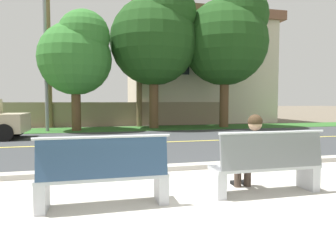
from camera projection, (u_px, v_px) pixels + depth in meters
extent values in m
plane|color=#665B4C|center=(132.00, 138.00, 11.60)|extent=(140.00, 140.00, 0.00)
cube|color=#B7B2A8|center=(192.00, 201.00, 4.23)|extent=(44.00, 3.60, 0.01)
cube|color=#ADA89E|center=(163.00, 168.00, 6.12)|extent=(44.00, 0.30, 0.11)
cube|color=#383A3D|center=(136.00, 143.00, 10.15)|extent=(52.00, 8.00, 0.01)
cube|color=#E0CC4C|center=(136.00, 143.00, 10.15)|extent=(48.00, 0.14, 0.01)
cube|color=#2D6026|center=(123.00, 129.00, 15.40)|extent=(48.00, 2.80, 0.02)
cube|color=silver|center=(42.00, 195.00, 3.84)|extent=(0.14, 0.40, 0.45)
cube|color=silver|center=(161.00, 186.00, 4.22)|extent=(0.14, 0.40, 0.45)
cube|color=silver|center=(104.00, 176.00, 4.02)|extent=(1.75, 0.44, 0.05)
cube|color=navy|center=(104.00, 158.00, 3.81)|extent=(1.68, 0.12, 0.52)
cylinder|color=silver|center=(104.00, 137.00, 3.78)|extent=(1.75, 0.04, 0.04)
cube|color=silver|center=(217.00, 182.00, 4.42)|extent=(0.14, 0.40, 0.45)
cube|color=silver|center=(308.00, 176.00, 4.80)|extent=(0.14, 0.40, 0.45)
cube|color=silver|center=(265.00, 167.00, 4.60)|extent=(1.75, 0.44, 0.05)
cube|color=slate|center=(272.00, 151.00, 4.40)|extent=(1.68, 0.12, 0.52)
cylinder|color=silver|center=(273.00, 132.00, 4.37)|extent=(1.75, 0.04, 0.04)
cylinder|color=#47382D|center=(244.00, 160.00, 4.72)|extent=(0.15, 0.42, 0.15)
cylinder|color=#47382D|center=(254.00, 159.00, 4.76)|extent=(0.15, 0.42, 0.15)
cylinder|color=#47382D|center=(238.00, 175.00, 4.92)|extent=(0.12, 0.12, 0.43)
cube|color=black|center=(235.00, 184.00, 5.01)|extent=(0.09, 0.24, 0.07)
cylinder|color=#47382D|center=(247.00, 174.00, 4.96)|extent=(0.12, 0.12, 0.43)
cube|color=black|center=(245.00, 183.00, 5.05)|extent=(0.09, 0.24, 0.07)
cube|color=gray|center=(255.00, 149.00, 4.54)|extent=(0.34, 0.20, 0.52)
cylinder|color=gray|center=(242.00, 148.00, 4.51)|extent=(0.09, 0.09, 0.46)
cylinder|color=gray|center=(267.00, 147.00, 4.61)|extent=(0.09, 0.09, 0.46)
sphere|color=tan|center=(255.00, 124.00, 4.53)|extent=(0.21, 0.21, 0.21)
sphere|color=#382819|center=(255.00, 121.00, 4.53)|extent=(0.22, 0.22, 0.22)
cylinder|color=black|center=(4.00, 133.00, 10.56)|extent=(0.64, 0.18, 0.64)
cylinder|color=black|center=(17.00, 129.00, 12.19)|extent=(0.64, 0.18, 0.64)
cylinder|color=gray|center=(46.00, 53.00, 13.91)|extent=(0.16, 0.16, 7.49)
cylinder|color=brown|center=(76.00, 108.00, 14.38)|extent=(0.45, 0.45, 2.20)
sphere|color=#33752D|center=(75.00, 59.00, 14.23)|extent=(3.53, 3.53, 3.53)
sphere|color=#33752D|center=(84.00, 36.00, 14.01)|extent=(2.47, 2.47, 2.47)
cylinder|color=brown|center=(154.00, 101.00, 15.76)|extent=(0.50, 0.50, 2.89)
sphere|color=#1E4719|center=(154.00, 42.00, 15.56)|extent=(4.63, 4.63, 4.63)
sphere|color=#1E4719|center=(166.00, 14.00, 15.28)|extent=(3.24, 3.24, 3.24)
cylinder|color=brown|center=(224.00, 101.00, 16.37)|extent=(0.50, 0.50, 2.93)
sphere|color=#1E4719|center=(225.00, 43.00, 16.17)|extent=(4.68, 4.68, 4.68)
sphere|color=#1E4719|center=(238.00, 16.00, 15.88)|extent=(3.28, 3.28, 3.28)
cylinder|color=brown|center=(139.00, 57.00, 16.58)|extent=(0.32, 0.32, 7.98)
cylinder|color=brown|center=(48.00, 54.00, 15.96)|extent=(0.32, 0.32, 8.02)
cube|color=gray|center=(123.00, 114.00, 17.42)|extent=(13.00, 0.36, 1.40)
cube|color=beige|center=(196.00, 75.00, 21.69)|extent=(9.49, 6.40, 6.84)
cube|color=brown|center=(196.00, 24.00, 21.46)|extent=(10.25, 6.91, 0.60)
cube|color=#232833|center=(181.00, 64.00, 18.03)|extent=(1.10, 0.06, 1.30)
cube|color=#232833|center=(244.00, 66.00, 19.04)|extent=(1.10, 0.06, 1.30)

